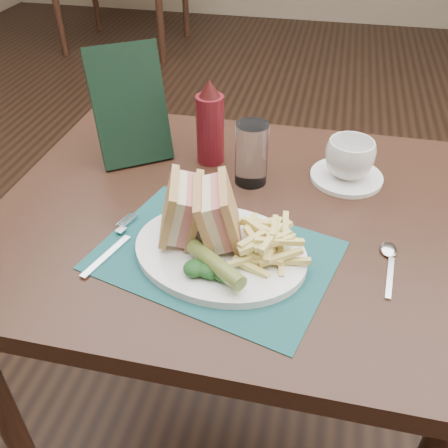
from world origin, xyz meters
name	(u,v)px	position (x,y,z in m)	size (l,w,h in m)	color
floor	(257,296)	(0.00, 0.00, 0.00)	(7.00, 7.00, 0.00)	black
wall_back	(321,21)	(0.00, 3.50, 0.00)	(6.00, 6.00, 0.00)	gray
table_main	(228,336)	(0.00, -0.50, 0.38)	(0.90, 0.75, 0.75)	black
placemat	(216,255)	(0.01, -0.64, 0.75)	(0.39, 0.28, 0.00)	#17494A
plate	(220,252)	(0.01, -0.64, 0.76)	(0.30, 0.24, 0.01)	white
sandwich_half_a	(169,209)	(-0.08, -0.62, 0.82)	(0.06, 0.11, 0.10)	tan
sandwich_half_b	(205,213)	(-0.02, -0.62, 0.82)	(0.06, 0.11, 0.10)	tan
kale_garnish	(215,266)	(0.02, -0.69, 0.78)	(0.11, 0.08, 0.03)	#163C18
pickle_spear	(216,264)	(0.02, -0.70, 0.79)	(0.03, 0.03, 0.12)	#586928
fries_pile	(266,237)	(0.09, -0.63, 0.80)	(0.18, 0.20, 0.06)	#E5D272
fork	(113,243)	(-0.18, -0.65, 0.76)	(0.03, 0.17, 0.01)	silver
spoon	(390,266)	(0.30, -0.60, 0.76)	(0.03, 0.15, 0.01)	silver
saucer	(346,177)	(0.22, -0.34, 0.76)	(0.15, 0.15, 0.01)	white
coffee_cup	(350,158)	(0.22, -0.34, 0.80)	(0.10, 0.10, 0.08)	white
drinking_glass	(251,154)	(0.02, -0.39, 0.81)	(0.07, 0.07, 0.13)	silver
ketchup_bottle	(210,122)	(-0.08, -0.33, 0.84)	(0.06, 0.06, 0.19)	#560E15
check_presenter	(130,106)	(-0.25, -0.35, 0.87)	(0.15, 0.02, 0.25)	black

